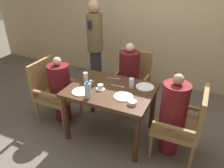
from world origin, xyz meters
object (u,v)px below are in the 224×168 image
Objects in this scene: diner_in_right_chair at (173,114)px; standing_host at (95,45)px; plate_dessert_center at (145,87)px; plate_main_left at (81,92)px; glass_tall_near at (86,77)px; plate_main_right at (123,96)px; diner_in_left_chair at (60,89)px; bowl_small at (132,103)px; teacup_with_saucer at (100,87)px; glass_tall_mid at (131,83)px; water_bottle at (88,91)px; chair_left_side at (53,89)px; chair_right_side at (185,122)px; diner_in_far_chair at (129,77)px; chair_far_side at (132,79)px.

standing_host is (-1.68, 1.13, 0.33)m from diner_in_right_chair.
standing_host is 6.89× the size of plate_dessert_center.
plate_main_left is 0.31m from glass_tall_near.
diner_in_left_chair is at bearing 173.41° from plate_main_right.
standing_host is at bearing 131.99° from bowl_small.
teacup_with_saucer is 0.32m from glass_tall_near.
glass_tall_mid is (-0.60, 0.15, 0.23)m from diner_in_right_chair.
plate_main_right is at bearing 28.04° from water_bottle.
diner_in_right_chair is 0.54m from bowl_small.
chair_left_side is 3.88× the size of plate_main_right.
diner_in_left_chair reaches higher than plate_dessert_center.
diner_in_left_chair is at bearing -169.62° from plate_dessert_center.
diner_in_right_chair is 8.40× the size of glass_tall_mid.
chair_left_side is 1.21m from standing_host.
bowl_small is 0.81× the size of glass_tall_mid.
plate_dessert_center is at bearing 158.88° from chair_right_side.
plate_main_left is 2.07× the size of teacup_with_saucer.
water_bottle is at bearing -25.71° from diner_in_left_chair.
chair_right_side reaches higher than glass_tall_near.
plate_main_right is at bearing -115.82° from plate_dessert_center.
plate_main_left is at bearing -70.55° from glass_tall_near.
diner_in_right_chair is at bearing 3.99° from teacup_with_saucer.
glass_tall_near reaches higher than plate_main_left.
diner_in_far_chair is 1.04× the size of diner_in_right_chair.
chair_right_side reaches higher than bowl_small.
glass_tall_near is at bearing -68.22° from standing_host.
chair_left_side is at bearing 158.45° from water_bottle.
diner_in_far_chair is 1.21m from chair_right_side.
chair_left_side is at bearing -139.43° from chair_far_side.
diner_in_far_chair is 1.09m from diner_in_right_chair.
plate_dessert_center is 0.59m from teacup_with_saucer.
diner_in_left_chair is 1.09m from diner_in_far_chair.
diner_in_left_chair is at bearing 154.29° from water_bottle.
diner_in_left_chair reaches higher than glass_tall_near.
plate_main_left is (-0.31, -1.08, 0.24)m from chair_far_side.
diner_in_right_chair reaches higher than chair_far_side.
diner_in_far_chair is at bearing -27.41° from standing_host.
teacup_with_saucer is (-0.12, -0.91, 0.26)m from chair_far_side.
water_bottle reaches higher than chair_far_side.
teacup_with_saucer is at bearing -148.93° from glass_tall_mid.
diner_in_right_chair is 2.05m from standing_host.
glass_tall_near is at bearing 109.45° from plate_main_left.
plate_main_right is (1.07, -1.25, -0.16)m from standing_host.
chair_left_side is 0.82× the size of diner_in_far_chair.
chair_right_side is 0.56× the size of standing_host.
plate_main_right is (1.07, -0.12, 0.20)m from diner_in_left_chair.
chair_far_side is at bearing 134.73° from diner_in_right_chair.
plate_dessert_center is at bearing 10.38° from diner_in_left_chair.
glass_tall_mid reaches higher than plate_main_left.
chair_right_side is at bearing -11.04° from glass_tall_mid.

